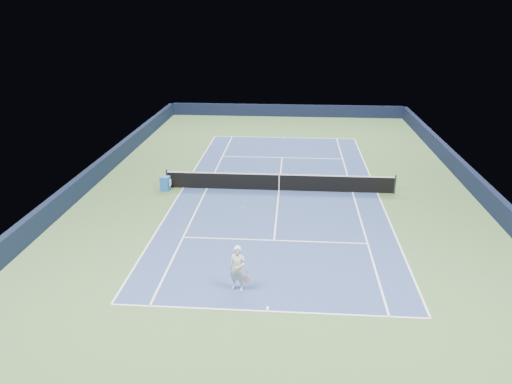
{
  "coord_description": "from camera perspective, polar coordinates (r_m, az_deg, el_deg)",
  "views": [
    {
      "loc": [
        0.72,
        -26.4,
        9.88
      ],
      "look_at": [
        -1.07,
        -3.0,
        1.0
      ],
      "focal_mm": 35.0,
      "sensor_mm": 36.0,
      "label": 1
    }
  ],
  "objects": [
    {
      "name": "service_line_far",
      "position": [
        34.26,
        3.0,
        3.95
      ],
      "size": [
        8.23,
        0.08,
        0.0
      ],
      "primitive_type": "cube",
      "color": "white",
      "rests_on": "ground"
    },
    {
      "name": "center_service_line",
      "position": [
        28.19,
        2.64,
        0.21
      ],
      "size": [
        0.08,
        12.8,
        0.0
      ],
      "primitive_type": "cube",
      "color": "white",
      "rests_on": "ground"
    },
    {
      "name": "center_mark_near",
      "position": [
        17.69,
        1.33,
        -13.19
      ],
      "size": [
        0.08,
        0.3,
        0.0
      ],
      "primitive_type": "cube",
      "color": "white",
      "rests_on": "ground"
    },
    {
      "name": "wall_right",
      "position": [
        29.77,
        23.97,
        0.61
      ],
      "size": [
        0.35,
        40.0,
        1.1
      ],
      "primitive_type": "cube",
      "color": "black",
      "rests_on": "ground"
    },
    {
      "name": "sideline_singles_right",
      "position": [
        28.39,
        10.97,
        -0.02
      ],
      "size": [
        0.08,
        23.77,
        0.0
      ],
      "primitive_type": "cube",
      "color": "white",
      "rests_on": "ground"
    },
    {
      "name": "tennis_net",
      "position": [
        28.02,
        2.65,
        1.16
      ],
      "size": [
        12.9,
        0.1,
        1.07
      ],
      "color": "black",
      "rests_on": "ground"
    },
    {
      "name": "wall_far",
      "position": [
        47.16,
        3.47,
        9.28
      ],
      "size": [
        22.0,
        0.35,
        1.1
      ],
      "primitive_type": "cube",
      "color": "black",
      "rests_on": "ground"
    },
    {
      "name": "sideline_doubles_left",
      "position": [
        28.86,
        -8.31,
        0.5
      ],
      "size": [
        0.08,
        23.77,
        0.0
      ],
      "primitive_type": "cube",
      "color": "white",
      "rests_on": "ground"
    },
    {
      "name": "sideline_doubles_right",
      "position": [
        28.58,
        13.69,
        -0.09
      ],
      "size": [
        0.08,
        23.77,
        0.0
      ],
      "primitive_type": "cube",
      "color": "white",
      "rests_on": "ground"
    },
    {
      "name": "court_surface",
      "position": [
        28.2,
        2.64,
        0.2
      ],
      "size": [
        10.97,
        23.77,
        0.01
      ],
      "primitive_type": "cube",
      "color": "navy",
      "rests_on": "ground"
    },
    {
      "name": "wall_left",
      "position": [
        30.29,
        -18.28,
        1.71
      ],
      "size": [
        0.35,
        40.0,
        1.1
      ],
      "primitive_type": "cube",
      "color": "black",
      "rests_on": "ground"
    },
    {
      "name": "baseline_near",
      "position": [
        17.57,
        1.3,
        -13.47
      ],
      "size": [
        10.97,
        0.08,
        0.0
      ],
      "primitive_type": "cube",
      "color": "white",
      "rests_on": "ground"
    },
    {
      "name": "sponsor_cube",
      "position": [
        28.53,
        -10.32,
        0.97
      ],
      "size": [
        0.57,
        0.5,
        0.8
      ],
      "color": "blue",
      "rests_on": "ground"
    },
    {
      "name": "center_mark_far",
      "position": [
        39.4,
        3.21,
        6.18
      ],
      "size": [
        0.08,
        0.3,
        0.0
      ],
      "primitive_type": "cube",
      "color": "white",
      "rests_on": "ground"
    },
    {
      "name": "tennis_player",
      "position": [
        18.33,
        -2.09,
        -8.71
      ],
      "size": [
        0.84,
        1.32,
        2.86
      ],
      "color": "silver",
      "rests_on": "ground"
    },
    {
      "name": "baseline_far",
      "position": [
        39.54,
        3.22,
        6.24
      ],
      "size": [
        10.97,
        0.08,
        0.0
      ],
      "primitive_type": "cube",
      "color": "white",
      "rests_on": "ground"
    },
    {
      "name": "ground",
      "position": [
        28.2,
        2.64,
        0.19
      ],
      "size": [
        40.0,
        40.0,
        0.0
      ],
      "primitive_type": "plane",
      "color": "#3C5C32",
      "rests_on": "ground"
    },
    {
      "name": "service_line_near",
      "position": [
        22.31,
        2.09,
        -5.54
      ],
      "size": [
        8.23,
        0.08,
        0.0
      ],
      "primitive_type": "cube",
      "color": "white",
      "rests_on": "ground"
    },
    {
      "name": "sideline_singles_left",
      "position": [
        28.6,
        -5.63,
        0.43
      ],
      "size": [
        0.08,
        23.77,
        0.0
      ],
      "primitive_type": "cube",
      "color": "white",
      "rests_on": "ground"
    }
  ]
}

